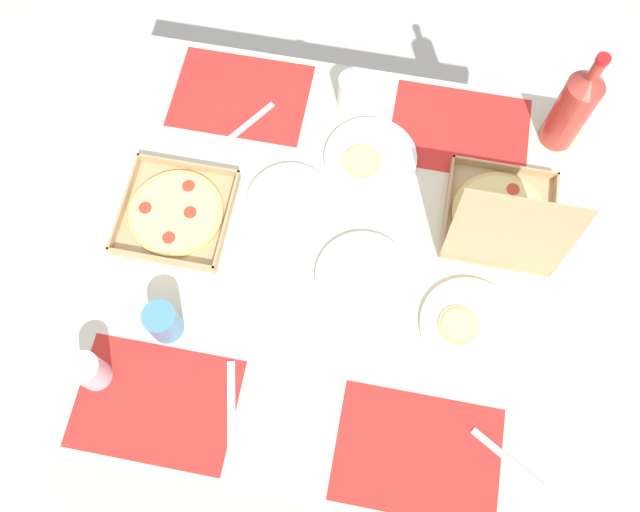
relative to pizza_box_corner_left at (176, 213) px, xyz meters
name	(u,v)px	position (x,y,z in m)	size (l,w,h in m)	color
ground_plane	(320,334)	(-0.37, 0.04, -0.75)	(6.00, 6.00, 0.00)	beige
dining_table	(320,270)	(-0.37, 0.04, -0.11)	(1.32, 1.13, 0.74)	#3F3328
placemat_near_left	(460,131)	(-0.67, -0.37, -0.01)	(0.36, 0.26, 0.00)	red
placemat_near_right	(241,96)	(-0.08, -0.37, -0.01)	(0.36, 0.26, 0.00)	red
placemat_far_left	(418,454)	(-0.67, 0.46, -0.01)	(0.36, 0.26, 0.00)	red
placemat_far_right	(156,403)	(-0.08, 0.46, -0.01)	(0.36, 0.26, 0.00)	red
pizza_box_corner_left	(176,213)	(0.00, 0.00, 0.00)	(0.27, 0.27, 0.04)	tan
pizza_box_corner_right	(502,219)	(-0.79, -0.12, 0.04)	(0.27, 0.27, 0.30)	tan
plate_far_right	(363,277)	(-0.48, 0.08, 0.00)	(0.23, 0.23, 0.02)	white
plate_middle	(468,325)	(-0.74, 0.15, 0.00)	(0.23, 0.23, 0.03)	white
plate_near_right	(290,202)	(-0.27, -0.08, 0.00)	(0.22, 0.22, 0.02)	white
plate_far_left	(370,158)	(-0.45, -0.24, 0.00)	(0.24, 0.24, 0.03)	white
soda_bottle	(573,108)	(-0.92, -0.40, 0.12)	(0.09, 0.09, 0.32)	#B2382D
cup_dark	(90,371)	(0.07, 0.42, 0.04)	(0.07, 0.07, 0.11)	silver
cup_clear_left	(352,92)	(-0.37, -0.40, 0.04)	(0.07, 0.07, 0.10)	silver
cup_clear_right	(163,322)	(-0.06, 0.29, 0.04)	(0.08, 0.08, 0.10)	teal
knife_by_near_left	(231,408)	(-0.24, 0.44, -0.01)	(0.21, 0.02, 0.01)	#B7B7BC
fork_by_near_right	(247,125)	(-0.11, -0.29, -0.01)	(0.19, 0.02, 0.01)	#B7B7BC
fork_by_far_right	(508,459)	(-0.86, 0.43, -0.01)	(0.19, 0.02, 0.01)	#B7B7BC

